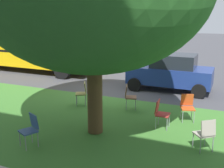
% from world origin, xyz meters
% --- Properties ---
extents(ground, '(80.00, 80.00, 0.00)m').
position_xyz_m(ground, '(0.00, 0.00, 0.00)').
color(ground, '#424247').
extents(grass_verge, '(48.00, 6.00, 0.01)m').
position_xyz_m(grass_verge, '(0.00, 3.20, 0.00)').
color(grass_verge, '#3D752D').
rests_on(grass_verge, ground).
extents(chair_0, '(0.53, 0.54, 0.88)m').
position_xyz_m(chair_0, '(-3.57, 1.62, 0.52)').
color(chair_0, '#C64C1E').
rests_on(chair_0, ground).
extents(chair_1, '(0.54, 0.53, 0.88)m').
position_xyz_m(chair_1, '(-1.43, 1.28, 0.52)').
color(chair_1, brown).
rests_on(chair_1, ground).
extents(chair_2, '(0.55, 0.56, 0.88)m').
position_xyz_m(chair_2, '(-0.08, 5.10, 0.52)').
color(chair_2, '#335184').
rests_on(chair_2, ground).
extents(chair_3, '(0.56, 0.56, 0.88)m').
position_xyz_m(chair_3, '(0.36, 1.54, 0.52)').
color(chair_3, olive).
rests_on(chair_3, ground).
extents(chair_4, '(0.58, 0.59, 0.88)m').
position_xyz_m(chair_4, '(-4.32, 3.59, 0.52)').
color(chair_4, '#ADA393').
rests_on(chair_4, ground).
extents(chair_5, '(0.44, 0.43, 0.88)m').
position_xyz_m(chair_5, '(-2.92, 2.56, 0.52)').
color(chair_5, '#B7332D').
rests_on(chair_5, ground).
extents(parked_car, '(3.70, 1.92, 1.65)m').
position_xyz_m(parked_car, '(-2.27, -1.93, 0.84)').
color(parked_car, navy).
rests_on(parked_car, ground).
extents(school_bus, '(10.40, 2.80, 2.88)m').
position_xyz_m(school_bus, '(7.48, -3.09, 1.76)').
color(school_bus, yellow).
rests_on(school_bus, ground).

